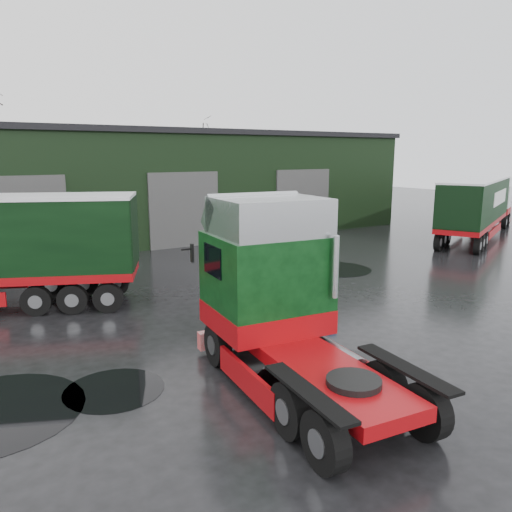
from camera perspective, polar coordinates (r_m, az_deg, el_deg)
The scene contains 9 objects.
ground at distance 14.79m, azimuth 7.86°, elevation -8.07°, with size 100.00×100.00×0.00m, color black.
warehouse at distance 32.55m, azimuth -12.71°, elevation 8.18°, with size 32.40×12.40×6.30m.
hero_tractor at distance 10.10m, azimuth 5.92°, elevation -5.33°, with size 2.76×6.51×4.05m, color black, non-canonical shape.
lorry_right at distance 31.52m, azimuth 23.75°, elevation 4.88°, with size 2.36×13.61×3.58m, color silver, non-canonical shape.
wash_bucket at distance 14.93m, azimuth 8.59°, elevation -7.26°, with size 0.34×0.34×0.32m, color #07219A.
tree_back_b at distance 44.83m, azimuth -7.47°, elevation 9.99°, with size 4.40×4.40×7.50m, color black, non-canonical shape.
puddle_0 at distance 11.45m, azimuth 10.26°, elevation -14.21°, with size 4.01×4.01×0.01m, color black.
puddle_1 at distance 22.05m, azimuth 9.16°, elevation -1.50°, with size 3.03×3.03×0.01m, color black.
puddle_4 at distance 11.46m, azimuth -15.90°, elevation -14.46°, with size 2.13×2.13×0.01m, color black.
Camera 1 is at (-9.12, -10.54, 4.96)m, focal length 35.00 mm.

